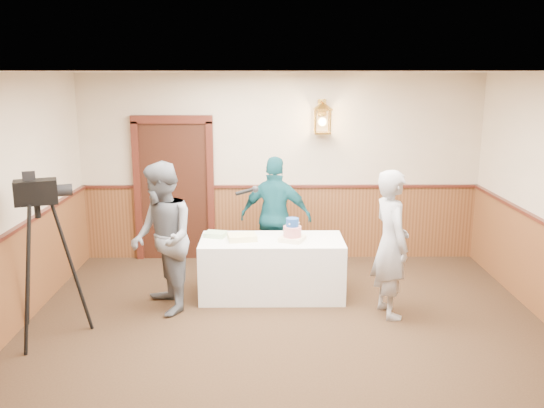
% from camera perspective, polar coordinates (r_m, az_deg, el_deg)
% --- Properties ---
extents(ground, '(7.00, 7.00, 0.00)m').
position_cam_1_polar(ground, '(5.78, 1.70, -16.04)').
color(ground, '#301E12').
rests_on(ground, ground).
extents(room_shell, '(6.02, 7.02, 2.81)m').
position_cam_1_polar(room_shell, '(5.66, 1.08, -0.13)').
color(room_shell, '#C2AF92').
rests_on(room_shell, ground).
extents(display_table, '(1.80, 0.80, 0.75)m').
position_cam_1_polar(display_table, '(7.36, -0.02, -6.30)').
color(display_table, white).
rests_on(display_table, ground).
extents(tiered_cake, '(0.37, 0.37, 0.29)m').
position_cam_1_polar(tiered_cake, '(7.15, 2.03, -2.79)').
color(tiered_cake, '#FDECC6').
rests_on(tiered_cake, display_table).
extents(sheet_cake_yellow, '(0.39, 0.32, 0.07)m').
position_cam_1_polar(sheet_cake_yellow, '(7.22, -2.99, -3.31)').
color(sheet_cake_yellow, '#FAFC96').
rests_on(sheet_cake_yellow, display_table).
extents(sheet_cake_green, '(0.30, 0.26, 0.06)m').
position_cam_1_polar(sheet_cake_green, '(7.39, -5.63, -3.01)').
color(sheet_cake_green, '#9BDC9C').
rests_on(sheet_cake_green, display_table).
extents(interviewer, '(1.62, 1.07, 1.80)m').
position_cam_1_polar(interviewer, '(6.86, -10.83, -3.38)').
color(interviewer, slate).
rests_on(interviewer, ground).
extents(baker, '(0.53, 0.70, 1.73)m').
position_cam_1_polar(baker, '(6.79, 11.70, -3.89)').
color(baker, '#98999D').
rests_on(baker, ground).
extents(assistant_p, '(1.05, 0.61, 1.69)m').
position_cam_1_polar(assistant_p, '(7.94, 0.38, -1.33)').
color(assistant_p, '#124A53').
rests_on(assistant_p, ground).
extents(tv_camera_rig, '(0.67, 0.63, 1.72)m').
position_cam_1_polar(tv_camera_rig, '(6.60, -21.75, -5.91)').
color(tv_camera_rig, black).
rests_on(tv_camera_rig, ground).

